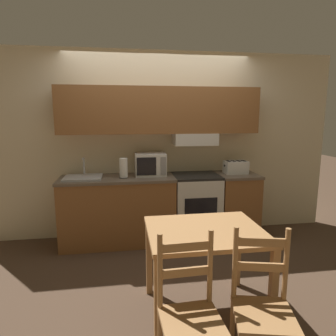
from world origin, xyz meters
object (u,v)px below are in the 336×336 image
(toaster, at_px, (236,167))
(sink_basin, at_px, (83,177))
(microwave, at_px, (150,164))
(dining_table, at_px, (205,242))
(paper_towel_roll, at_px, (124,168))
(chair_right_of_table, at_px, (263,308))
(chair_left_of_table, at_px, (190,315))
(stove_range, at_px, (196,207))

(toaster, distance_m, sink_basin, 2.05)
(microwave, bearing_deg, dining_table, -79.77)
(paper_towel_roll, relative_size, dining_table, 0.26)
(chair_right_of_table, bearing_deg, sink_basin, 135.77)
(dining_table, relative_size, chair_left_of_table, 1.01)
(chair_left_of_table, height_order, chair_right_of_table, same)
(dining_table, distance_m, chair_left_of_table, 0.70)
(toaster, bearing_deg, sink_basin, -179.32)
(toaster, bearing_deg, dining_table, -118.75)
(paper_towel_roll, distance_m, dining_table, 1.71)
(microwave, distance_m, sink_basin, 0.89)
(toaster, height_order, dining_table, toaster)
(toaster, relative_size, chair_right_of_table, 0.34)
(dining_table, bearing_deg, paper_towel_roll, 113.13)
(sink_basin, distance_m, dining_table, 1.98)
(microwave, relative_size, paper_towel_roll, 1.59)
(stove_range, relative_size, sink_basin, 1.90)
(chair_left_of_table, bearing_deg, toaster, 60.46)
(toaster, xyz_separation_m, dining_table, (-0.88, -1.60, -0.34))
(chair_right_of_table, bearing_deg, toaster, 86.93)
(stove_range, distance_m, sink_basin, 1.56)
(microwave, height_order, dining_table, microwave)
(stove_range, relative_size, chair_left_of_table, 0.94)
(sink_basin, relative_size, chair_right_of_table, 0.50)
(microwave, height_order, chair_right_of_table, microwave)
(chair_left_of_table, distance_m, chair_right_of_table, 0.49)
(sink_basin, height_order, paper_towel_roll, sink_basin)
(sink_basin, distance_m, chair_left_of_table, 2.42)
(paper_towel_roll, height_order, dining_table, paper_towel_roll)
(microwave, xyz_separation_m, chair_right_of_table, (0.52, -2.29, -0.61))
(toaster, relative_size, dining_table, 0.33)
(stove_range, height_order, sink_basin, sink_basin)
(toaster, distance_m, chair_right_of_table, 2.38)
(paper_towel_roll, bearing_deg, stove_range, 2.45)
(toaster, height_order, sink_basin, sink_basin)
(stove_range, height_order, dining_table, stove_range)
(dining_table, bearing_deg, stove_range, 78.74)
(microwave, relative_size, toaster, 1.26)
(microwave, distance_m, paper_towel_roll, 0.38)
(microwave, relative_size, dining_table, 0.42)
(stove_range, distance_m, microwave, 0.86)
(chair_right_of_table, bearing_deg, chair_left_of_table, -167.34)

